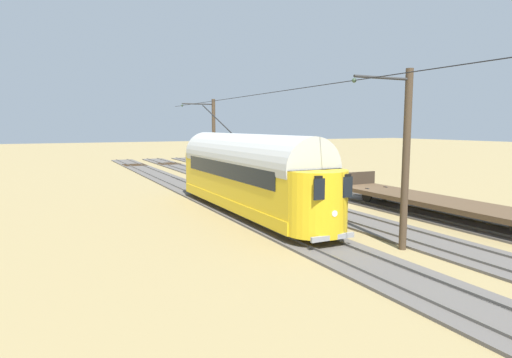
# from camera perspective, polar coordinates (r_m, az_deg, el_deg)

# --- Properties ---
(ground_plane) EXTENTS (220.00, 220.00, 0.00)m
(ground_plane) POSITION_cam_1_polar(r_m,az_deg,el_deg) (27.36, 9.92, -3.03)
(ground_plane) COLOR #937F51
(track_streetcar_siding) EXTENTS (2.80, 80.00, 0.18)m
(track_streetcar_siding) POSITION_cam_1_polar(r_m,az_deg,el_deg) (31.63, 18.81, -1.86)
(track_streetcar_siding) COLOR #56514C
(track_streetcar_siding) RESTS_ON ground
(track_adjacent_siding) EXTENTS (2.80, 80.00, 0.18)m
(track_adjacent_siding) POSITION_cam_1_polar(r_m,az_deg,el_deg) (28.85, 12.92, -2.48)
(track_adjacent_siding) COLOR #56514C
(track_adjacent_siding) RESTS_ON ground
(track_third_siding) EXTENTS (2.80, 80.00, 0.18)m
(track_third_siding) POSITION_cam_1_polar(r_m,az_deg,el_deg) (26.45, 5.86, -3.19)
(track_third_siding) COLOR #56514C
(track_third_siding) RESTS_ON ground
(track_outer_siding) EXTENTS (2.80, 80.00, 0.18)m
(track_outer_siding) POSITION_cam_1_polar(r_m,az_deg,el_deg) (24.52, -2.47, -3.97)
(track_outer_siding) COLOR #56514C
(track_outer_siding) RESTS_ON ground
(vintage_streetcar) EXTENTS (2.65, 15.69, 5.93)m
(vintage_streetcar) POSITION_cam_1_polar(r_m,az_deg,el_deg) (23.08, -1.26, 0.87)
(vintage_streetcar) COLOR gold
(vintage_streetcar) RESTS_ON ground
(flatcar_adjacent) EXTENTS (2.80, 13.29, 1.60)m
(flatcar_adjacent) POSITION_cam_1_polar(r_m,az_deg,el_deg) (24.13, 22.67, -2.74)
(flatcar_adjacent) COLOR brown
(flatcar_adjacent) RESTS_ON ground
(catenary_pole_foreground) EXTENTS (2.75, 0.28, 6.81)m
(catenary_pole_foreground) POSITION_cam_1_polar(r_m,az_deg,el_deg) (34.62, -5.69, 5.05)
(catenary_pole_foreground) COLOR #423323
(catenary_pole_foreground) RESTS_ON ground
(catenary_pole_mid_near) EXTENTS (2.75, 0.28, 6.81)m
(catenary_pole_mid_near) POSITION_cam_1_polar(r_m,az_deg,el_deg) (17.13, 18.96, 2.76)
(catenary_pole_mid_near) COLOR #423323
(catenary_pole_mid_near) RESTS_ON ground
(switch_stand) EXTENTS (0.50, 0.30, 1.24)m
(switch_stand) POSITION_cam_1_polar(r_m,az_deg,el_deg) (42.47, 7.53, 1.51)
(switch_stand) COLOR black
(switch_stand) RESTS_ON ground
(track_end_bumper) EXTENTS (1.80, 0.60, 0.80)m
(track_end_bumper) POSITION_cam_1_polar(r_m,az_deg,el_deg) (40.43, 0.45, 0.86)
(track_end_bumper) COLOR #B2A519
(track_end_bumper) RESTS_ON ground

